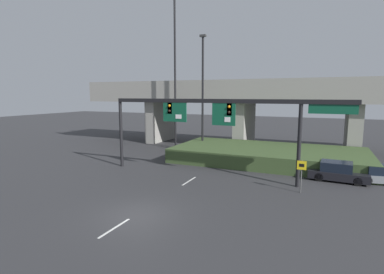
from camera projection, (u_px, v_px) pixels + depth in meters
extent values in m
plane|color=#2D2D30|center=(136.00, 214.00, 16.66)|extent=(160.00, 160.00, 0.00)
cube|color=silver|center=(115.00, 228.00, 14.95)|extent=(0.14, 2.40, 0.01)
cube|color=silver|center=(189.00, 181.00, 23.08)|extent=(0.14, 2.40, 0.01)
cube|color=silver|center=(225.00, 159.00, 31.21)|extent=(0.14, 2.40, 0.01)
cube|color=silver|center=(246.00, 145.00, 39.34)|extent=(0.14, 2.40, 0.01)
cylinder|color=black|center=(121.00, 133.00, 27.47)|extent=(0.28, 0.28, 6.28)
cylinder|color=black|center=(299.00, 144.00, 21.24)|extent=(0.28, 0.28, 6.28)
cube|color=black|center=(221.00, 101.00, 23.20)|extent=(19.15, 0.32, 0.32)
cube|color=black|center=(170.00, 108.00, 25.06)|extent=(0.40, 0.28, 0.95)
sphere|color=orange|center=(169.00, 106.00, 24.88)|extent=(0.22, 0.22, 0.22)
sphere|color=black|center=(169.00, 111.00, 24.94)|extent=(0.22, 0.22, 0.22)
cube|color=black|center=(230.00, 109.00, 22.99)|extent=(0.40, 0.28, 0.95)
sphere|color=orange|center=(229.00, 107.00, 22.80)|extent=(0.22, 0.22, 0.22)
sphere|color=black|center=(229.00, 112.00, 22.86)|extent=(0.22, 0.22, 0.22)
cube|color=#0F4C33|center=(175.00, 112.00, 24.84)|extent=(2.14, 0.08, 1.59)
cube|color=white|center=(179.00, 117.00, 24.69)|extent=(0.54, 0.03, 0.35)
cube|color=#0F4C33|center=(224.00, 114.00, 23.13)|extent=(1.87, 0.08, 1.73)
cube|color=white|center=(227.00, 120.00, 23.01)|extent=(0.47, 0.03, 0.38)
cube|color=#0F4C33|center=(333.00, 109.00, 20.02)|extent=(3.07, 0.07, 0.64)
cylinder|color=#4C4C4C|center=(301.00, 177.00, 20.17)|extent=(0.08, 0.08, 2.27)
cube|color=yellow|center=(302.00, 165.00, 20.02)|extent=(0.60, 0.03, 0.60)
cube|color=black|center=(302.00, 165.00, 20.00)|extent=(0.33, 0.01, 0.21)
cylinder|color=black|center=(203.00, 96.00, 33.59)|extent=(0.24, 0.24, 12.87)
cube|color=#333333|center=(203.00, 36.00, 32.67)|extent=(0.70, 0.36, 0.24)
cylinder|color=black|center=(175.00, 76.00, 35.40)|extent=(0.24, 0.24, 17.64)
cube|color=gray|center=(245.00, 95.00, 37.56)|extent=(43.18, 7.78, 1.78)
cube|color=gray|center=(238.00, 83.00, 34.03)|extent=(43.18, 0.40, 0.90)
cube|color=gray|center=(161.00, 121.00, 43.00)|extent=(1.40, 6.23, 5.67)
cube|color=gray|center=(245.00, 125.00, 38.08)|extent=(1.40, 6.23, 5.67)
cube|color=gray|center=(353.00, 129.00, 33.16)|extent=(1.40, 6.23, 5.67)
cube|color=#384C28|center=(268.00, 155.00, 29.56)|extent=(18.17, 9.03, 1.38)
cube|color=black|center=(338.00, 175.00, 23.12)|extent=(4.38, 2.11, 0.61)
cube|color=black|center=(336.00, 166.00, 23.10)|extent=(2.32, 1.80, 0.71)
cylinder|color=black|center=(357.00, 176.00, 23.25)|extent=(0.65, 0.26, 0.64)
cylinder|color=black|center=(358.00, 182.00, 21.82)|extent=(0.65, 0.26, 0.64)
cylinder|color=black|center=(321.00, 172.00, 24.46)|extent=(0.65, 0.26, 0.64)
cylinder|color=black|center=(319.00, 177.00, 23.03)|extent=(0.65, 0.26, 0.64)
cube|color=black|center=(383.00, 170.00, 22.44)|extent=(2.48, 1.89, 0.65)
cylinder|color=black|center=(362.00, 175.00, 23.62)|extent=(0.66, 0.30, 0.64)
cylinder|color=black|center=(367.00, 180.00, 22.13)|extent=(0.66, 0.30, 0.64)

